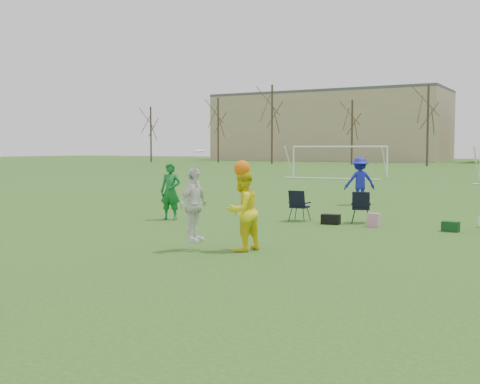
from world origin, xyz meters
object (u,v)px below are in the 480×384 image
Objects in this scene: fielder_green_near at (170,191)px; goal_left at (339,153)px; fielder_blue at (360,181)px; center_contest at (224,207)px.

goal_left is at bearing 84.52° from fielder_green_near.
fielder_green_near is 0.25× the size of goal_left.
fielder_green_near is 8.64m from fielder_blue.
fielder_blue is (3.62, 7.85, 0.05)m from fielder_green_near.
fielder_blue is 12.01m from center_contest.
goal_left reaches higher than fielder_blue.
center_contest is at bearing -78.96° from goal_left.
fielder_green_near is at bearing 137.46° from center_contest.
center_contest reaches higher than fielder_blue.
center_contest is 33.50m from goal_left.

